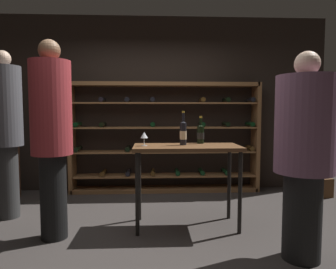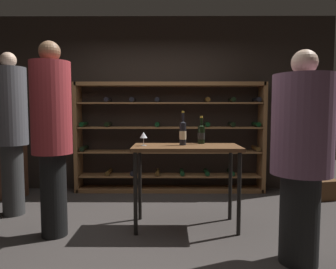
% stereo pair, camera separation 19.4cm
% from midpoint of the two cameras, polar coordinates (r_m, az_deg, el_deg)
% --- Properties ---
extents(ground_plane, '(9.73, 9.73, 0.00)m').
position_cam_midpoint_polar(ground_plane, '(3.57, -4.90, -17.33)').
color(ground_plane, '#383330').
extents(back_wall, '(5.87, 0.10, 2.87)m').
position_cam_midpoint_polar(back_wall, '(5.18, -4.26, 5.67)').
color(back_wall, black).
rests_on(back_wall, ground).
extents(wine_rack, '(3.07, 0.32, 1.78)m').
position_cam_midpoint_polar(wine_rack, '(4.99, -1.51, -0.65)').
color(wine_rack, brown).
rests_on(wine_rack, ground).
extents(tasting_table, '(1.20, 0.57, 0.93)m').
position_cam_midpoint_polar(tasting_table, '(3.46, 1.91, -3.96)').
color(tasting_table, brown).
rests_on(tasting_table, ground).
extents(person_guest_khaki, '(0.41, 0.41, 2.03)m').
position_cam_midpoint_polar(person_guest_khaki, '(3.35, -22.45, 0.84)').
color(person_guest_khaki, black).
rests_on(person_guest_khaki, ground).
extents(person_bystander_dark_jacket, '(0.40, 0.40, 2.04)m').
position_cam_midpoint_polar(person_bystander_dark_jacket, '(4.26, -29.26, 1.45)').
color(person_bystander_dark_jacket, '#313131').
rests_on(person_bystander_dark_jacket, ground).
extents(person_guest_plum_blouse, '(0.51, 0.51, 1.83)m').
position_cam_midpoint_polar(person_guest_plum_blouse, '(2.87, 22.32, -2.35)').
color(person_guest_plum_blouse, black).
rests_on(person_guest_plum_blouse, ground).
extents(wine_crate, '(0.54, 0.43, 0.29)m').
position_cam_midpoint_polar(wine_crate, '(5.27, 24.43, -8.88)').
color(wine_crate, brown).
rests_on(wine_crate, ground).
extents(wine_bottle_black_capsule, '(0.09, 0.09, 0.33)m').
position_cam_midpoint_polar(wine_bottle_black_capsule, '(3.67, 4.60, 0.16)').
color(wine_bottle_black_capsule, black).
rests_on(wine_bottle_black_capsule, tasting_table).
extents(wine_bottle_gold_foil, '(0.08, 0.08, 0.39)m').
position_cam_midpoint_polar(wine_bottle_gold_foil, '(3.48, 1.25, 0.33)').
color(wine_bottle_gold_foil, black).
rests_on(wine_bottle_gold_foil, tasting_table).
extents(wine_glass_stemmed_center, '(0.08, 0.08, 0.16)m').
position_cam_midpoint_polar(wine_glass_stemmed_center, '(3.42, -6.10, -0.21)').
color(wine_glass_stemmed_center, silver).
rests_on(wine_glass_stemmed_center, tasting_table).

